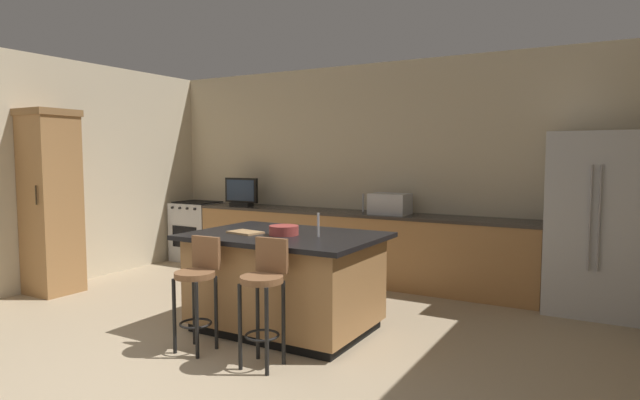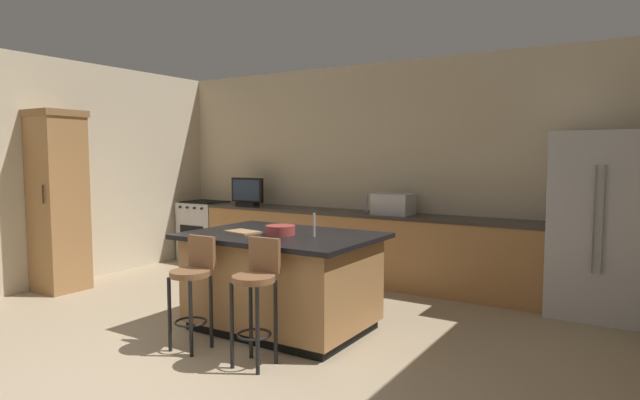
{
  "view_description": "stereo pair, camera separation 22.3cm",
  "coord_description": "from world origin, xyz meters",
  "px_view_note": "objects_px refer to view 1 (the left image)",
  "views": [
    {
      "loc": [
        2.95,
        -2.42,
        1.66
      ],
      "look_at": [
        0.11,
        2.56,
        1.18
      ],
      "focal_mm": 29.69,
      "sensor_mm": 36.0,
      "label": 1
    },
    {
      "loc": [
        3.15,
        -2.31,
        1.66
      ],
      "look_at": [
        0.11,
        2.56,
        1.18
      ],
      "focal_mm": 29.69,
      "sensor_mm": 36.0,
      "label": 2
    }
  ],
  "objects_px": {
    "kitchen_island": "(285,281)",
    "cabinet_tower": "(51,199)",
    "cutting_board": "(245,232)",
    "bar_stool_right": "(264,290)",
    "refrigerator": "(596,223)",
    "tv_remote": "(279,231)",
    "range_oven": "(198,231)",
    "bar_stool_left": "(198,283)",
    "tv_monitor": "(241,193)",
    "microwave": "(390,204)",
    "fruit_bowl": "(284,230)"
  },
  "relations": [
    {
      "from": "range_oven",
      "to": "tv_monitor",
      "type": "height_order",
      "value": "tv_monitor"
    },
    {
      "from": "bar_stool_left",
      "to": "tv_remote",
      "type": "height_order",
      "value": "bar_stool_left"
    },
    {
      "from": "tv_monitor",
      "to": "bar_stool_left",
      "type": "relative_size",
      "value": 0.59
    },
    {
      "from": "tv_monitor",
      "to": "fruit_bowl",
      "type": "bearing_deg",
      "value": -44.44
    },
    {
      "from": "cabinet_tower",
      "to": "fruit_bowl",
      "type": "relative_size",
      "value": 8.02
    },
    {
      "from": "tv_monitor",
      "to": "bar_stool_left",
      "type": "xyz_separation_m",
      "value": [
        1.8,
        -2.9,
        -0.53
      ]
    },
    {
      "from": "bar_stool_left",
      "to": "fruit_bowl",
      "type": "xyz_separation_m",
      "value": [
        0.38,
        0.75,
        0.39
      ]
    },
    {
      "from": "cabinet_tower",
      "to": "bar_stool_right",
      "type": "relative_size",
      "value": 2.19
    },
    {
      "from": "cabinet_tower",
      "to": "bar_stool_right",
      "type": "height_order",
      "value": "cabinet_tower"
    },
    {
      "from": "microwave",
      "to": "range_oven",
      "type": "bearing_deg",
      "value": -179.98
    },
    {
      "from": "refrigerator",
      "to": "cutting_board",
      "type": "relative_size",
      "value": 6.0
    },
    {
      "from": "tv_monitor",
      "to": "tv_remote",
      "type": "height_order",
      "value": "tv_monitor"
    },
    {
      "from": "tv_remote",
      "to": "cutting_board",
      "type": "height_order",
      "value": "tv_remote"
    },
    {
      "from": "cabinet_tower",
      "to": "tv_remote",
      "type": "distance_m",
      "value": 3.1
    },
    {
      "from": "kitchen_island",
      "to": "cabinet_tower",
      "type": "relative_size",
      "value": 0.81
    },
    {
      "from": "bar_stool_right",
      "to": "tv_remote",
      "type": "bearing_deg",
      "value": 114.56
    },
    {
      "from": "cabinet_tower",
      "to": "tv_remote",
      "type": "relative_size",
      "value": 12.98
    },
    {
      "from": "refrigerator",
      "to": "range_oven",
      "type": "distance_m",
      "value": 5.62
    },
    {
      "from": "bar_stool_right",
      "to": "range_oven",
      "type": "bearing_deg",
      "value": 136.43
    },
    {
      "from": "fruit_bowl",
      "to": "tv_remote",
      "type": "relative_size",
      "value": 1.62
    },
    {
      "from": "refrigerator",
      "to": "fruit_bowl",
      "type": "height_order",
      "value": "refrigerator"
    },
    {
      "from": "cabinet_tower",
      "to": "cutting_board",
      "type": "relative_size",
      "value": 6.94
    },
    {
      "from": "fruit_bowl",
      "to": "kitchen_island",
      "type": "bearing_deg",
      "value": 115.97
    },
    {
      "from": "fruit_bowl",
      "to": "cutting_board",
      "type": "bearing_deg",
      "value": -166.8
    },
    {
      "from": "tv_monitor",
      "to": "fruit_bowl",
      "type": "height_order",
      "value": "tv_monitor"
    },
    {
      "from": "cutting_board",
      "to": "kitchen_island",
      "type": "bearing_deg",
      "value": 24.01
    },
    {
      "from": "refrigerator",
      "to": "cutting_board",
      "type": "distance_m",
      "value": 3.64
    },
    {
      "from": "refrigerator",
      "to": "tv_remote",
      "type": "bearing_deg",
      "value": -143.4
    },
    {
      "from": "kitchen_island",
      "to": "cutting_board",
      "type": "distance_m",
      "value": 0.6
    },
    {
      "from": "refrigerator",
      "to": "cutting_board",
      "type": "bearing_deg",
      "value": -142.38
    },
    {
      "from": "tv_monitor",
      "to": "cutting_board",
      "type": "bearing_deg",
      "value": -51.07
    },
    {
      "from": "refrigerator",
      "to": "range_oven",
      "type": "height_order",
      "value": "refrigerator"
    },
    {
      "from": "refrigerator",
      "to": "cabinet_tower",
      "type": "bearing_deg",
      "value": -157.97
    },
    {
      "from": "cabinet_tower",
      "to": "bar_stool_right",
      "type": "bearing_deg",
      "value": -9.0
    },
    {
      "from": "bar_stool_left",
      "to": "kitchen_island",
      "type": "bearing_deg",
      "value": 65.24
    },
    {
      "from": "kitchen_island",
      "to": "range_oven",
      "type": "distance_m",
      "value": 3.73
    },
    {
      "from": "range_oven",
      "to": "bar_stool_right",
      "type": "relative_size",
      "value": 0.93
    },
    {
      "from": "refrigerator",
      "to": "range_oven",
      "type": "relative_size",
      "value": 2.04
    },
    {
      "from": "range_oven",
      "to": "tv_monitor",
      "type": "relative_size",
      "value": 1.64
    },
    {
      "from": "bar_stool_left",
      "to": "bar_stool_right",
      "type": "xyz_separation_m",
      "value": [
        0.69,
        0.01,
        0.03
      ]
    },
    {
      "from": "tv_monitor",
      "to": "bar_stool_right",
      "type": "relative_size",
      "value": 0.57
    },
    {
      "from": "kitchen_island",
      "to": "tv_monitor",
      "type": "distance_m",
      "value": 3.06
    },
    {
      "from": "bar_stool_left",
      "to": "fruit_bowl",
      "type": "relative_size",
      "value": 3.51
    },
    {
      "from": "bar_stool_right",
      "to": "refrigerator",
      "type": "bearing_deg",
      "value": 49.93
    },
    {
      "from": "microwave",
      "to": "bar_stool_left",
      "type": "bearing_deg",
      "value": -100.43
    },
    {
      "from": "kitchen_island",
      "to": "bar_stool_right",
      "type": "xyz_separation_m",
      "value": [
        0.34,
        -0.81,
        0.14
      ]
    },
    {
      "from": "refrigerator",
      "to": "tv_remote",
      "type": "distance_m",
      "value": 3.31
    },
    {
      "from": "refrigerator",
      "to": "fruit_bowl",
      "type": "xyz_separation_m",
      "value": [
        -2.5,
        -2.13,
        0.01
      ]
    },
    {
      "from": "kitchen_island",
      "to": "tv_remote",
      "type": "height_order",
      "value": "tv_remote"
    },
    {
      "from": "range_oven",
      "to": "microwave",
      "type": "relative_size",
      "value": 1.95
    }
  ]
}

